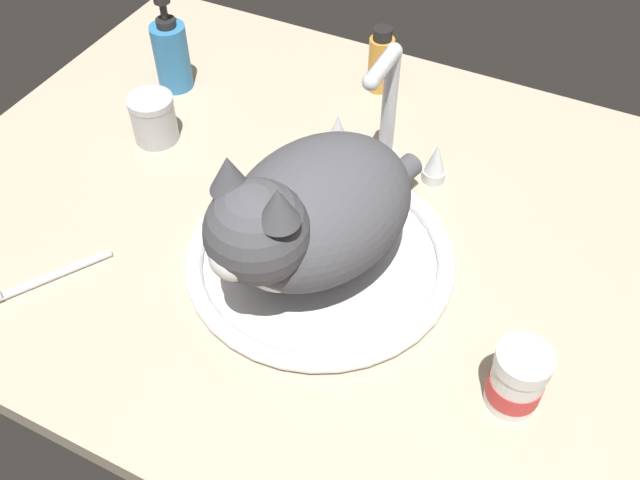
# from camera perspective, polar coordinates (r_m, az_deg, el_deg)

# --- Properties ---
(countertop) EXTENTS (1.03, 0.80, 0.03)m
(countertop) POSITION_cam_1_polar(r_m,az_deg,el_deg) (0.94, -0.76, 1.76)
(countertop) COLOR #B7A88E
(countertop) RESTS_ON ground
(sink_basin) EXTENTS (0.33, 0.33, 0.02)m
(sink_basin) POSITION_cam_1_polar(r_m,az_deg,el_deg) (0.87, 0.00, -1.36)
(sink_basin) COLOR white
(sink_basin) RESTS_ON countertop
(faucet) EXTENTS (0.18, 0.10, 0.19)m
(faucet) POSITION_cam_1_polar(r_m,az_deg,el_deg) (0.95, 5.34, 9.30)
(faucet) COLOR silver
(faucet) RESTS_ON countertop
(cat) EXTENTS (0.24, 0.34, 0.19)m
(cat) POSITION_cam_1_polar(r_m,az_deg,el_deg) (0.79, -1.10, 2.03)
(cat) COLOR #4C4C51
(cat) RESTS_ON sink_basin
(amber_bottle) EXTENTS (0.04, 0.04, 0.11)m
(amber_bottle) POSITION_cam_1_polar(r_m,az_deg,el_deg) (1.12, 4.94, 14.21)
(amber_bottle) COLOR gold
(amber_bottle) RESTS_ON countertop
(pill_bottle) EXTENTS (0.06, 0.06, 0.08)m
(pill_bottle) POSITION_cam_1_polar(r_m,az_deg,el_deg) (0.76, 15.63, -10.86)
(pill_bottle) COLOR white
(pill_bottle) RESTS_ON countertop
(metal_jar) EXTENTS (0.07, 0.07, 0.07)m
(metal_jar) POSITION_cam_1_polar(r_m,az_deg,el_deg) (1.05, -13.31, 9.53)
(metal_jar) COLOR #B2B5BA
(metal_jar) RESTS_ON countertop
(soap_pump_bottle) EXTENTS (0.05, 0.05, 0.16)m
(soap_pump_bottle) POSITION_cam_1_polar(r_m,az_deg,el_deg) (1.14, -11.93, 14.48)
(soap_pump_bottle) COLOR teal
(soap_pump_bottle) RESTS_ON countertop
(toothbrush) EXTENTS (0.09, 0.14, 0.02)m
(toothbrush) POSITION_cam_1_polar(r_m,az_deg,el_deg) (0.91, -21.45, -2.94)
(toothbrush) COLOR silver
(toothbrush) RESTS_ON countertop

